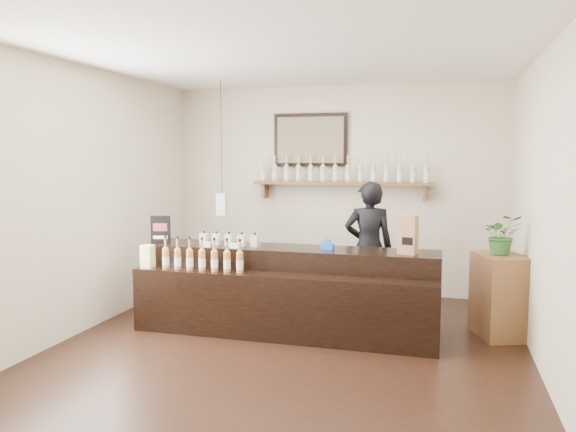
{
  "coord_description": "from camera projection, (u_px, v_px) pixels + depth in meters",
  "views": [
    {
      "loc": [
        1.39,
        -5.04,
        1.85
      ],
      "look_at": [
        -0.18,
        0.7,
        1.22
      ],
      "focal_mm": 35.0,
      "sensor_mm": 36.0,
      "label": 1
    }
  ],
  "objects": [
    {
      "name": "ground",
      "position": [
        287.0,
        350.0,
        5.39
      ],
      "size": [
        5.0,
        5.0,
        0.0
      ],
      "primitive_type": "plane",
      "color": "black",
      "rests_on": "ground"
    },
    {
      "name": "room_shell",
      "position": [
        287.0,
        173.0,
        5.22
      ],
      "size": [
        5.0,
        5.0,
        5.0
      ],
      "color": "beige",
      "rests_on": "ground"
    },
    {
      "name": "back_wall_decor",
      "position": [
        324.0,
        164.0,
        7.53
      ],
      "size": [
        2.66,
        0.96,
        1.69
      ],
      "color": "brown",
      "rests_on": "ground"
    },
    {
      "name": "counter",
      "position": [
        286.0,
        292.0,
        5.96
      ],
      "size": [
        3.16,
        0.86,
        1.03
      ],
      "color": "black",
      "rests_on": "ground"
    },
    {
      "name": "promo_sign",
      "position": [
        161.0,
        229.0,
        6.31
      ],
      "size": [
        0.22,
        0.08,
        0.31
      ],
      "color": "black",
      "rests_on": "counter"
    },
    {
      "name": "paper_bag",
      "position": [
        408.0,
        235.0,
        5.59
      ],
      "size": [
        0.21,
        0.18,
        0.39
      ],
      "color": "#946E47",
      "rests_on": "counter"
    },
    {
      "name": "tape_dispenser",
      "position": [
        327.0,
        245.0,
        5.88
      ],
      "size": [
        0.15,
        0.09,
        0.12
      ],
      "color": "blue",
      "rests_on": "counter"
    },
    {
      "name": "side_cabinet",
      "position": [
        500.0,
        296.0,
        5.78
      ],
      "size": [
        0.59,
        0.69,
        0.85
      ],
      "color": "brown",
      "rests_on": "ground"
    },
    {
      "name": "potted_plant",
      "position": [
        502.0,
        235.0,
        5.71
      ],
      "size": [
        0.42,
        0.38,
        0.41
      ],
      "primitive_type": "imported",
      "rotation": [
        0.0,
        0.0,
        0.18
      ],
      "color": "#2C6327",
      "rests_on": "side_cabinet"
    },
    {
      "name": "shopkeeper",
      "position": [
        369.0,
        239.0,
        6.64
      ],
      "size": [
        0.72,
        0.56,
        1.77
      ],
      "primitive_type": "imported",
      "rotation": [
        0.0,
        0.0,
        3.37
      ],
      "color": "black",
      "rests_on": "ground"
    }
  ]
}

